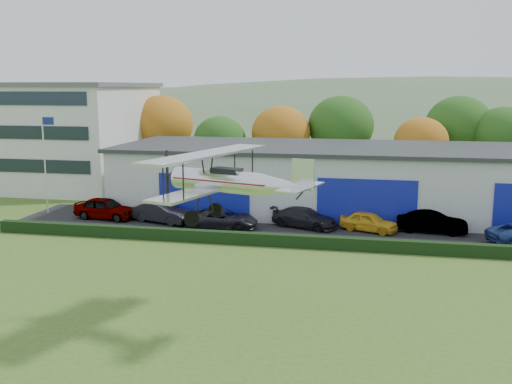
% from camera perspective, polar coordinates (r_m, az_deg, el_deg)
% --- Properties ---
extents(ground, '(300.00, 300.00, 0.00)m').
position_cam_1_polar(ground, '(22.05, -3.74, -16.74)').
color(ground, '#3F5F1E').
rests_on(ground, ground).
extents(apron, '(48.00, 9.00, 0.05)m').
position_cam_1_polar(apron, '(41.22, 7.96, -3.77)').
color(apron, black).
rests_on(apron, ground).
extents(hedge, '(46.00, 0.60, 0.80)m').
position_cam_1_polar(hedge, '(36.49, 7.51, -5.02)').
color(hedge, black).
rests_on(hedge, ground).
extents(hangar, '(40.60, 12.60, 5.30)m').
position_cam_1_polar(hangar, '(47.48, 10.97, 1.26)').
color(hangar, '#B2B7BC').
rests_on(hangar, ground).
extents(office_block, '(20.60, 15.60, 10.40)m').
position_cam_1_polar(office_block, '(63.51, -20.31, 5.40)').
color(office_block, silver).
rests_on(office_block, ground).
extents(flagpole, '(1.05, 0.10, 8.00)m').
position_cam_1_polar(flagpole, '(48.28, -20.08, 3.51)').
color(flagpole, silver).
rests_on(flagpole, ground).
extents(tree_belt, '(75.70, 13.22, 10.12)m').
position_cam_1_polar(tree_belt, '(59.86, 7.19, 6.07)').
color(tree_belt, '#3D2614').
rests_on(tree_belt, ground).
extents(distant_hills, '(430.00, 196.00, 56.00)m').
position_cam_1_polar(distant_hills, '(160.87, 7.82, 2.06)').
color(distant_hills, '#4C6642').
rests_on(distant_hills, ground).
extents(car_0, '(5.06, 2.59, 1.65)m').
position_cam_1_polar(car_0, '(45.58, -14.67, -1.55)').
color(car_0, gray).
rests_on(car_0, apron).
extents(car_1, '(4.89, 2.93, 1.52)m').
position_cam_1_polar(car_1, '(43.46, -9.24, -2.00)').
color(car_1, black).
rests_on(car_1, apron).
extents(car_2, '(5.21, 2.56, 1.42)m').
position_cam_1_polar(car_2, '(41.09, -3.41, -2.68)').
color(car_2, black).
rests_on(car_2, apron).
extents(car_3, '(5.24, 3.54, 1.41)m').
position_cam_1_polar(car_3, '(41.62, 4.82, -2.54)').
color(car_3, black).
rests_on(car_3, apron).
extents(car_4, '(4.32, 2.94, 1.36)m').
position_cam_1_polar(car_4, '(41.12, 11.09, -2.89)').
color(car_4, gold).
rests_on(car_4, apron).
extents(car_5, '(4.89, 2.23, 1.56)m').
position_cam_1_polar(car_5, '(41.77, 16.99, -2.81)').
color(car_5, gray).
rests_on(car_5, apron).
extents(biplane, '(7.19, 8.13, 3.04)m').
position_cam_1_polar(biplane, '(24.29, -2.73, 1.25)').
color(biplane, silver).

